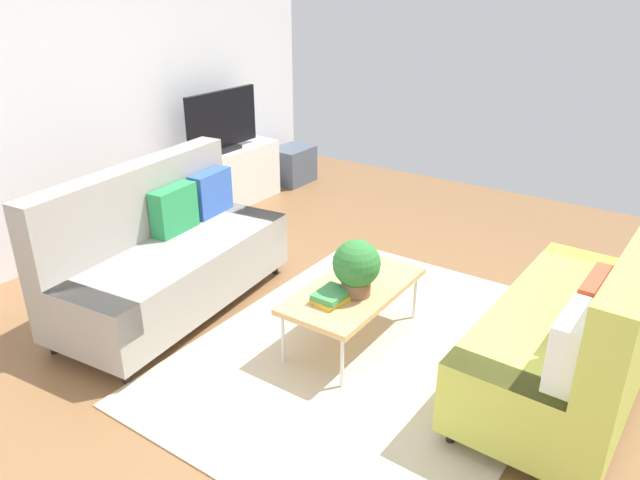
{
  "coord_description": "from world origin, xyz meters",
  "views": [
    {
      "loc": [
        -3.0,
        -1.97,
        2.36
      ],
      "look_at": [
        0.17,
        0.22,
        0.65
      ],
      "focal_mm": 33.38,
      "sensor_mm": 36.0,
      "label": 1
    }
  ],
  "objects_px": {
    "tv": "(222,122)",
    "storage_trunk": "(292,165)",
    "couch_green": "(583,330)",
    "bottle_0": "(197,150)",
    "tv_console": "(225,179)",
    "bottle_2": "(211,148)",
    "couch_beige": "(167,253)",
    "coffee_table": "(354,291)",
    "bottle_1": "(204,151)",
    "table_book_0": "(331,299)",
    "vase_0": "(179,154)",
    "potted_plant": "(356,266)"
  },
  "relations": [
    {
      "from": "tv",
      "to": "storage_trunk",
      "type": "xyz_separation_m",
      "value": [
        1.1,
        -0.08,
        -0.73
      ]
    },
    {
      "from": "couch_green",
      "to": "bottle_0",
      "type": "height_order",
      "value": "couch_green"
    },
    {
      "from": "tv_console",
      "to": "storage_trunk",
      "type": "xyz_separation_m",
      "value": [
        1.1,
        -0.1,
        -0.1
      ]
    },
    {
      "from": "storage_trunk",
      "to": "bottle_2",
      "type": "distance_m",
      "value": 1.41
    },
    {
      "from": "couch_green",
      "to": "tv",
      "type": "height_order",
      "value": "tv"
    },
    {
      "from": "tv_console",
      "to": "storage_trunk",
      "type": "distance_m",
      "value": 1.11
    },
    {
      "from": "tv",
      "to": "bottle_0",
      "type": "bearing_deg",
      "value": -177.2
    },
    {
      "from": "tv",
      "to": "bottle_2",
      "type": "height_order",
      "value": "tv"
    },
    {
      "from": "couch_beige",
      "to": "couch_green",
      "type": "relative_size",
      "value": 1.03
    },
    {
      "from": "coffee_table",
      "to": "storage_trunk",
      "type": "relative_size",
      "value": 2.12
    },
    {
      "from": "bottle_2",
      "to": "couch_green",
      "type": "bearing_deg",
      "value": -104.05
    },
    {
      "from": "bottle_0",
      "to": "storage_trunk",
      "type": "bearing_deg",
      "value": -2.28
    },
    {
      "from": "bottle_1",
      "to": "table_book_0",
      "type": "bearing_deg",
      "value": -119.28
    },
    {
      "from": "vase_0",
      "to": "bottle_1",
      "type": "distance_m",
      "value": 0.28
    },
    {
      "from": "couch_green",
      "to": "bottle_1",
      "type": "xyz_separation_m",
      "value": [
        0.9,
        3.97,
        0.26
      ]
    },
    {
      "from": "couch_beige",
      "to": "couch_green",
      "type": "xyz_separation_m",
      "value": [
        0.67,
        -2.84,
        0.0
      ]
    },
    {
      "from": "couch_beige",
      "to": "storage_trunk",
      "type": "bearing_deg",
      "value": -166.2
    },
    {
      "from": "coffee_table",
      "to": "bottle_1",
      "type": "relative_size",
      "value": 7.69
    },
    {
      "from": "table_book_0",
      "to": "bottle_1",
      "type": "relative_size",
      "value": 1.68
    },
    {
      "from": "table_book_0",
      "to": "vase_0",
      "type": "height_order",
      "value": "vase_0"
    },
    {
      "from": "potted_plant",
      "to": "bottle_1",
      "type": "distance_m",
      "value": 2.9
    },
    {
      "from": "bottle_2",
      "to": "storage_trunk",
      "type": "bearing_deg",
      "value": -2.61
    },
    {
      "from": "bottle_1",
      "to": "storage_trunk",
      "type": "bearing_deg",
      "value": -2.43
    },
    {
      "from": "couch_beige",
      "to": "tv",
      "type": "xyz_separation_m",
      "value": [
        1.88,
        1.15,
        0.51
      ]
    },
    {
      "from": "coffee_table",
      "to": "vase_0",
      "type": "distance_m",
      "value": 2.81
    },
    {
      "from": "couch_green",
      "to": "potted_plant",
      "type": "relative_size",
      "value": 4.98
    },
    {
      "from": "potted_plant",
      "to": "table_book_0",
      "type": "height_order",
      "value": "potted_plant"
    },
    {
      "from": "table_book_0",
      "to": "bottle_1",
      "type": "bearing_deg",
      "value": 60.72
    },
    {
      "from": "couch_green",
      "to": "tv_console",
      "type": "bearing_deg",
      "value": 75.03
    },
    {
      "from": "bottle_1",
      "to": "bottle_0",
      "type": "bearing_deg",
      "value": 180.0
    },
    {
      "from": "tv_console",
      "to": "tv",
      "type": "height_order",
      "value": "tv"
    },
    {
      "from": "potted_plant",
      "to": "bottle_1",
      "type": "height_order",
      "value": "potted_plant"
    },
    {
      "from": "couch_beige",
      "to": "coffee_table",
      "type": "height_order",
      "value": "couch_beige"
    },
    {
      "from": "storage_trunk",
      "to": "potted_plant",
      "type": "relative_size",
      "value": 1.34
    },
    {
      "from": "couch_green",
      "to": "coffee_table",
      "type": "xyz_separation_m",
      "value": [
        -0.28,
        1.42,
        -0.05
      ]
    },
    {
      "from": "couch_green",
      "to": "vase_0",
      "type": "relative_size",
      "value": 11.41
    },
    {
      "from": "table_book_0",
      "to": "storage_trunk",
      "type": "bearing_deg",
      "value": 41.08
    },
    {
      "from": "potted_plant",
      "to": "bottle_2",
      "type": "xyz_separation_m",
      "value": [
        1.35,
        2.61,
        0.09
      ]
    },
    {
      "from": "vase_0",
      "to": "table_book_0",
      "type": "bearing_deg",
      "value": -113.7
    },
    {
      "from": "tv",
      "to": "bottle_1",
      "type": "xyz_separation_m",
      "value": [
        -0.31,
        -0.02,
        -0.24
      ]
    },
    {
      "from": "tv_console",
      "to": "potted_plant",
      "type": "bearing_deg",
      "value": -120.56
    },
    {
      "from": "couch_green",
      "to": "table_book_0",
      "type": "relative_size",
      "value": 8.02
    },
    {
      "from": "couch_beige",
      "to": "table_book_0",
      "type": "height_order",
      "value": "couch_beige"
    },
    {
      "from": "storage_trunk",
      "to": "potted_plant",
      "type": "distance_m",
      "value": 3.71
    },
    {
      "from": "couch_green",
      "to": "vase_0",
      "type": "distance_m",
      "value": 4.12
    },
    {
      "from": "couch_green",
      "to": "vase_0",
      "type": "bearing_deg",
      "value": 83.0
    },
    {
      "from": "tv",
      "to": "potted_plant",
      "type": "bearing_deg",
      "value": -120.75
    },
    {
      "from": "couch_green",
      "to": "storage_trunk",
      "type": "distance_m",
      "value": 4.55
    },
    {
      "from": "couch_beige",
      "to": "coffee_table",
      "type": "bearing_deg",
      "value": 99.42
    },
    {
      "from": "couch_green",
      "to": "table_book_0",
      "type": "xyz_separation_m",
      "value": [
        -0.52,
        1.45,
        -0.01
      ]
    }
  ]
}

